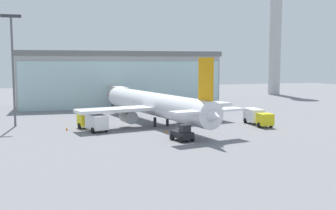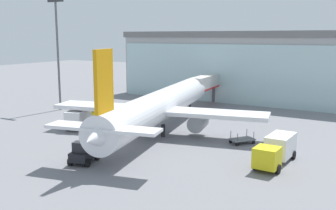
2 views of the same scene
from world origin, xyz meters
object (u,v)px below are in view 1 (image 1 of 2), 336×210
(catering_truck, at_px, (93,121))
(safety_cone_wingtip, at_px, (67,129))
(fuel_truck, at_px, (257,117))
(apron_light_mast, at_px, (13,61))
(safety_cone_nose, at_px, (166,132))
(baggage_cart, at_px, (216,119))
(jet_bridge, at_px, (117,92))
(control_tower, at_px, (276,24))
(pushback_tug, at_px, (183,134))
(airplane, at_px, (155,105))

(catering_truck, height_order, safety_cone_wingtip, catering_truck)
(fuel_truck, bearing_deg, apron_light_mast, -102.05)
(safety_cone_wingtip, bearing_deg, safety_cone_nose, -26.80)
(baggage_cart, bearing_deg, jet_bridge, -108.97)
(safety_cone_nose, bearing_deg, fuel_truck, 9.94)
(jet_bridge, relative_size, control_tower, 0.28)
(catering_truck, xyz_separation_m, pushback_tug, (10.70, -12.05, -0.49))
(airplane, distance_m, safety_cone_nose, 9.20)
(jet_bridge, relative_size, airplane, 0.30)
(baggage_cart, distance_m, pushback_tug, 18.61)
(jet_bridge, bearing_deg, baggage_cart, -151.16)
(control_tower, relative_size, safety_cone_nose, 74.26)
(airplane, distance_m, catering_truck, 11.47)
(catering_truck, bearing_deg, control_tower, -68.88)
(jet_bridge, height_order, catering_truck, jet_bridge)
(jet_bridge, height_order, fuel_truck, jet_bridge)
(pushback_tug, relative_size, safety_cone_nose, 6.47)
(control_tower, relative_size, apron_light_mast, 2.21)
(fuel_truck, xyz_separation_m, pushback_tug, (-16.85, -9.15, -0.49))
(apron_light_mast, bearing_deg, baggage_cart, -9.26)
(baggage_cart, relative_size, safety_cone_nose, 5.80)
(fuel_truck, distance_m, safety_cone_wingtip, 31.82)
(fuel_truck, bearing_deg, airplane, -105.01)
(control_tower, bearing_deg, airplane, -137.44)
(control_tower, height_order, baggage_cart, control_tower)
(catering_truck, bearing_deg, pushback_tug, -156.19)
(apron_light_mast, relative_size, safety_cone_wingtip, 33.67)
(control_tower, height_order, catering_truck, control_tower)
(safety_cone_wingtip, bearing_deg, control_tower, 36.67)
(fuel_truck, xyz_separation_m, safety_cone_wingtip, (-31.53, 4.18, -1.19))
(pushback_tug, distance_m, safety_cone_wingtip, 19.84)
(apron_light_mast, xyz_separation_m, airplane, (22.98, -5.47, -7.49))
(safety_cone_wingtip, bearing_deg, baggage_cart, 2.77)
(baggage_cart, height_order, safety_cone_wingtip, baggage_cart)
(control_tower, xyz_separation_m, fuel_truck, (-39.51, -57.06, -22.02))
(catering_truck, xyz_separation_m, safety_cone_wingtip, (-3.98, 1.29, -1.19))
(pushback_tug, height_order, safety_cone_wingtip, pushback_tug)
(apron_light_mast, height_order, safety_cone_wingtip, apron_light_mast)
(control_tower, bearing_deg, safety_cone_nose, -133.37)
(jet_bridge, relative_size, apron_light_mast, 0.62)
(airplane, height_order, catering_truck, airplane)
(catering_truck, relative_size, safety_cone_wingtip, 13.86)
(control_tower, distance_m, safety_cone_wingtip, 91.55)
(jet_bridge, relative_size, safety_cone_wingtip, 20.73)
(airplane, bearing_deg, safety_cone_wingtip, 84.40)
(fuel_truck, height_order, baggage_cart, fuel_truck)
(fuel_truck, xyz_separation_m, safety_cone_nose, (-17.26, -3.02, -1.19))
(safety_cone_wingtip, bearing_deg, jet_bridge, 62.33)
(jet_bridge, relative_size, safety_cone_nose, 20.73)
(baggage_cart, relative_size, safety_cone_wingtip, 5.80)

